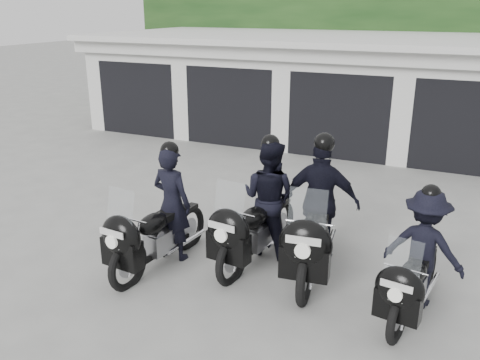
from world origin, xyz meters
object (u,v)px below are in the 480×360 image
at_px(police_bike_c, 319,213).
at_px(police_bike_a, 160,218).
at_px(police_bike_d, 420,258).
at_px(police_bike_b, 263,207).

bearing_deg(police_bike_c, police_bike_a, -164.82).
xyz_separation_m(police_bike_a, police_bike_c, (2.19, 0.90, 0.13)).
xyz_separation_m(police_bike_c, police_bike_d, (1.50, -0.51, -0.16)).
xyz_separation_m(police_bike_a, police_bike_b, (1.31, 0.89, 0.08)).
distance_m(police_bike_b, police_bike_d, 2.44).
distance_m(police_bike_a, police_bike_c, 2.37).
bearing_deg(police_bike_d, police_bike_c, 169.83).
distance_m(police_bike_b, police_bike_c, 0.89).
relative_size(police_bike_b, police_bike_d, 1.16).
height_order(police_bike_a, police_bike_d, police_bike_a).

